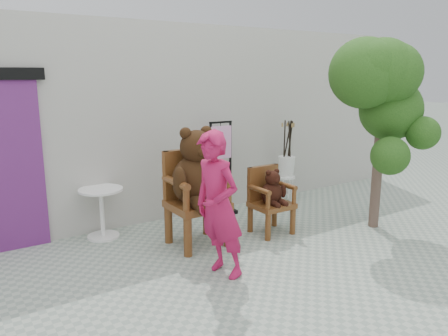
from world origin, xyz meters
The scene contains 9 objects.
ground_plane centered at (0.00, 0.00, 0.00)m, with size 60.00×60.00×0.00m, color #97A392.
back_wall centered at (0.00, 3.10, 1.50)m, with size 9.00×1.00×3.00m, color #B4B1A8.
chair_big centered at (-0.75, 1.41, 0.89)m, with size 0.77×0.84×1.59m.
chair_small centered at (0.35, 1.22, 0.57)m, with size 0.54×0.51×0.95m.
person centered at (-1.04, 0.42, 0.84)m, with size 0.61×0.40×1.67m, color #AF1549.
cafe_table centered at (-1.73, 2.35, 0.44)m, with size 0.60×0.60×0.70m.
display_stand centered at (0.23, 2.35, 0.58)m, with size 0.47×0.38×1.51m.
stool_bucket centered at (1.60, 2.30, 0.64)m, with size 0.32×0.32×1.45m.
tree centered at (1.65, 0.47, 2.08)m, with size 1.57×1.31×2.73m.
Camera 1 is at (-3.50, -3.42, 2.25)m, focal length 35.00 mm.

